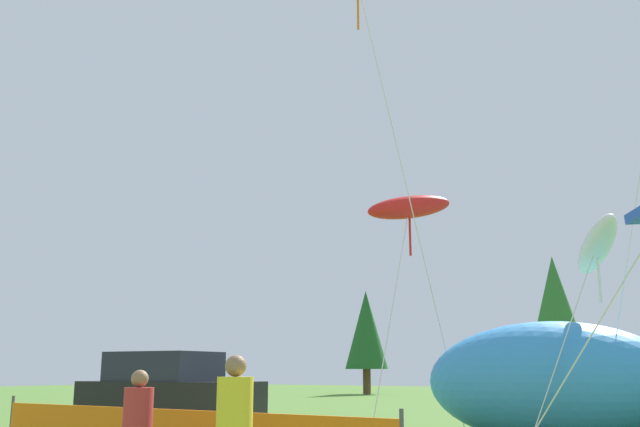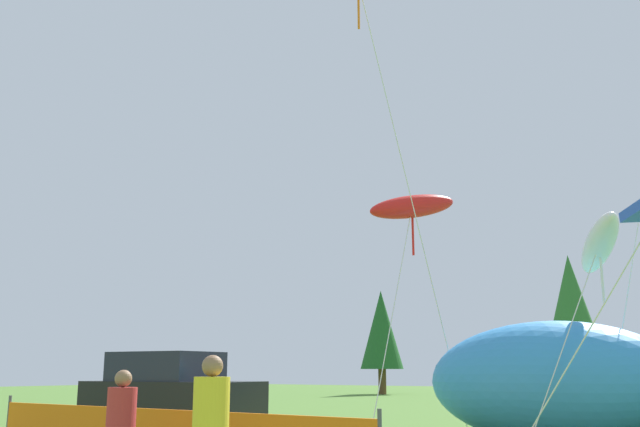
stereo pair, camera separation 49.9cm
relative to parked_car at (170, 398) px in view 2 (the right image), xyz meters
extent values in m
cube|color=black|center=(0.05, 0.00, -0.18)|extent=(4.23, 2.06, 1.11)
cube|color=#1E232D|center=(-0.16, -0.01, 0.71)|extent=(2.36, 1.81, 0.66)
cylinder|color=black|center=(-1.28, 0.83, -0.68)|extent=(0.68, 0.29, 0.67)
ellipsoid|color=#338CD8|center=(7.55, 4.39, 0.36)|extent=(5.89, 3.37, 2.74)
ellipsoid|color=white|center=(7.55, 4.39, -0.26)|extent=(3.80, 2.46, 1.23)
cylinder|color=yellow|center=(6.83, -6.28, 0.20)|extent=(0.39, 0.39, 0.71)
sphere|color=#8C6647|center=(6.83, -6.28, 0.67)|extent=(0.23, 0.23, 0.23)
cylinder|color=#B72D2D|center=(5.15, -6.02, 0.09)|extent=(0.36, 0.36, 0.65)
sphere|color=#8C6647|center=(5.15, -6.02, 0.52)|extent=(0.21, 0.21, 0.21)
cylinder|color=silver|center=(8.16, 3.21, 1.18)|extent=(1.27, 2.30, 4.41)
ellipsoid|color=white|center=(8.78, 4.35, 3.38)|extent=(1.76, 3.03, 1.38)
cylinder|color=white|center=(8.78, 4.35, 2.68)|extent=(0.06, 0.06, 1.20)
cylinder|color=silver|center=(4.62, 3.46, 4.69)|extent=(1.54, 2.54, 11.42)
cylinder|color=orange|center=(3.87, 2.20, 9.70)|extent=(0.06, 0.06, 1.20)
cylinder|color=silver|center=(9.28, 6.60, 4.14)|extent=(2.14, 1.41, 10.32)
cylinder|color=silver|center=(9.23, 0.00, 1.02)|extent=(2.88, 0.73, 4.09)
cylinder|color=silver|center=(4.27, 2.94, 1.92)|extent=(0.25, 2.98, 5.88)
ellipsoid|color=red|center=(4.15, 4.42, 4.85)|extent=(2.12, 2.24, 1.11)
cylinder|color=red|center=(4.15, 4.42, 4.15)|extent=(0.06, 0.06, 1.20)
cylinder|color=brown|center=(-12.06, 32.73, -0.16)|extent=(0.55, 0.55, 1.71)
cone|color=#1E5623|center=(-12.06, 32.73, 3.44)|extent=(3.01, 3.01, 5.48)
cylinder|color=brown|center=(1.53, 31.06, -0.02)|extent=(0.64, 0.64, 1.99)
cone|color=#2D6B2D|center=(1.53, 31.06, 4.16)|extent=(3.50, 3.50, 6.37)
camera|label=1|loc=(11.72, -12.54, 0.63)|focal=40.00mm
camera|label=2|loc=(12.14, -12.27, 0.63)|focal=40.00mm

